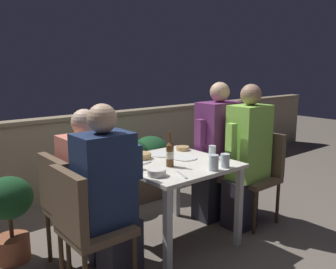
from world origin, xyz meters
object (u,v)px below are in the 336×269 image
object	(u,v)px
chair_left_near	(83,220)
chair_right_near	(258,168)
person_coral_top	(91,186)
chair_right_far	(229,162)
beer_bottle	(170,153)
person_navy_jumper	(109,196)
person_green_blouse	(246,156)
chair_left_far	(67,201)
potted_plant	(10,210)
person_purple_stripe	(216,151)

from	to	relation	value
chair_left_near	chair_right_near	bearing A→B (deg)	0.21
chair_left_near	person_coral_top	bearing A→B (deg)	55.54
chair_right_far	beer_bottle	world-z (taller)	beer_bottle
person_navy_jumper	person_green_blouse	xyz separation A→B (m)	(1.44, 0.01, 0.04)
person_navy_jumper	person_green_blouse	distance (m)	1.44
person_navy_jumper	chair_right_far	size ratio (longest dim) A/B	1.45
chair_right_near	chair_left_far	bearing A→B (deg)	168.46
chair_right_near	beer_bottle	distance (m)	1.07
person_coral_top	chair_right_far	bearing A→B (deg)	-1.70
person_navy_jumper	chair_right_far	xyz separation A→B (m)	(1.57, 0.32, -0.11)
chair_left_near	beer_bottle	distance (m)	0.86
chair_left_near	potted_plant	bearing A→B (deg)	107.88
chair_left_far	person_purple_stripe	distance (m)	1.53
potted_plant	chair_right_far	bearing A→B (deg)	-11.98
potted_plant	person_navy_jumper	bearing A→B (deg)	-59.87
person_coral_top	chair_left_far	bearing A→B (deg)	180.00
chair_left_near	chair_right_far	xyz separation A→B (m)	(1.77, 0.32, 0.00)
chair_left_far	person_green_blouse	bearing A→B (deg)	-12.90
chair_right_near	person_green_blouse	distance (m)	0.24
person_purple_stripe	chair_right_far	bearing A→B (deg)	0.00
chair_left_near	chair_left_far	size ratio (longest dim) A/B	1.00
chair_left_near	person_navy_jumper	distance (m)	0.22
person_coral_top	person_green_blouse	bearing A→B (deg)	-14.65
person_navy_jumper	beer_bottle	bearing A→B (deg)	9.19
chair_left_near	potted_plant	distance (m)	0.80
beer_bottle	chair_right_near	bearing A→B (deg)	-5.09
person_navy_jumper	chair_right_far	bearing A→B (deg)	11.61
chair_left_far	person_coral_top	bearing A→B (deg)	-0.00
chair_right_far	potted_plant	size ratio (longest dim) A/B	1.29
chair_left_far	chair_right_near	world-z (taller)	same
chair_right_near	person_purple_stripe	xyz separation A→B (m)	(-0.25, 0.32, 0.15)
person_coral_top	chair_right_near	distance (m)	1.62
person_green_blouse	person_navy_jumper	bearing A→B (deg)	-179.74
chair_left_far	potted_plant	xyz separation A→B (m)	(-0.30, 0.38, -0.11)
chair_left_far	beer_bottle	distance (m)	0.84
chair_right_near	person_green_blouse	bearing A→B (deg)	180.00
chair_left_near	chair_right_near	size ratio (longest dim) A/B	1.00
person_green_blouse	chair_left_near	bearing A→B (deg)	-179.77
chair_right_far	person_purple_stripe	world-z (taller)	person_purple_stripe
chair_right_far	potted_plant	world-z (taller)	chair_right_far
person_navy_jumper	chair_right_near	size ratio (longest dim) A/B	1.45
person_green_blouse	beer_bottle	size ratio (longest dim) A/B	4.82
chair_left_far	chair_right_far	xyz separation A→B (m)	(1.71, -0.05, 0.00)
person_navy_jumper	person_purple_stripe	size ratio (longest dim) A/B	0.94
person_navy_jumper	potted_plant	world-z (taller)	person_navy_jumper
person_green_blouse	chair_right_near	bearing A→B (deg)	-0.00
chair_left_far	beer_bottle	xyz separation A→B (m)	(0.74, -0.27, 0.29)
person_coral_top	beer_bottle	size ratio (longest dim) A/B	4.29
chair_right_near	chair_right_far	xyz separation A→B (m)	(-0.06, 0.32, 0.00)
chair_right_near	chair_left_near	bearing A→B (deg)	-179.79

